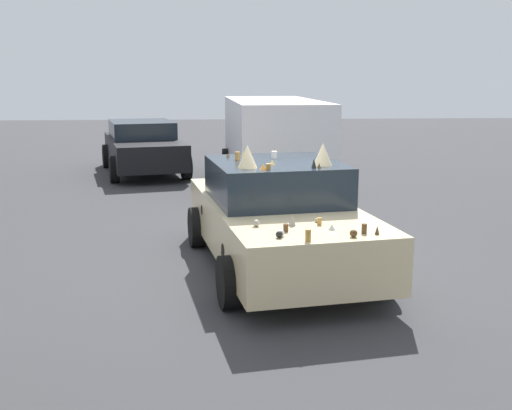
# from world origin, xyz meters

# --- Properties ---
(ground_plane) EXTENTS (60.00, 60.00, 0.00)m
(ground_plane) POSITION_xyz_m (0.00, 0.00, 0.00)
(ground_plane) COLOR #38383A
(art_car_decorated) EXTENTS (4.62, 2.61, 1.77)m
(art_car_decorated) POSITION_xyz_m (0.03, 0.00, 0.73)
(art_car_decorated) COLOR beige
(art_car_decorated) RESTS_ON ground
(parked_van_behind_right) EXTENTS (5.40, 2.46, 2.06)m
(parked_van_behind_right) POSITION_xyz_m (6.73, -0.59, 1.17)
(parked_van_behind_right) COLOR silver
(parked_van_behind_right) RESTS_ON ground
(parked_sedan_far_left) EXTENTS (4.69, 2.76, 1.41)m
(parked_sedan_far_left) POSITION_xyz_m (8.87, 2.79, 0.73)
(parked_sedan_far_left) COLOR black
(parked_sedan_far_left) RESTS_ON ground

